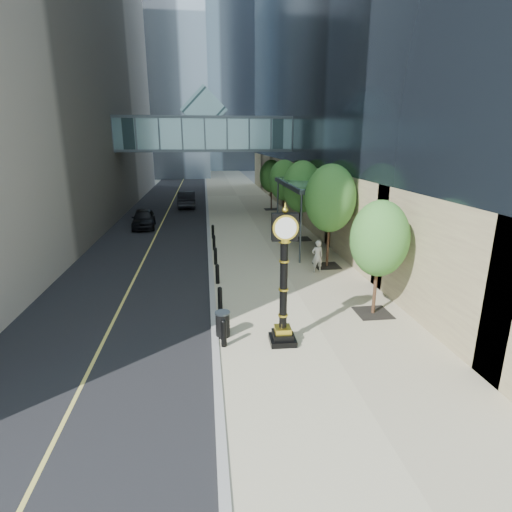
{
  "coord_description": "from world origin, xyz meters",
  "views": [
    {
      "loc": [
        -3.18,
        -11.56,
        7.01
      ],
      "look_at": [
        -1.07,
        4.94,
        2.15
      ],
      "focal_mm": 28.0,
      "sensor_mm": 36.0,
      "label": 1
    }
  ],
  "objects_px": {
    "trash_bin": "(223,325)",
    "pedestrian": "(317,256)",
    "car_far": "(187,199)",
    "street_clock": "(284,287)",
    "car_near": "(144,218)"
  },
  "relations": [
    {
      "from": "trash_bin",
      "to": "pedestrian",
      "type": "distance_m",
      "value": 8.72
    },
    {
      "from": "trash_bin",
      "to": "car_far",
      "type": "relative_size",
      "value": 0.17
    },
    {
      "from": "street_clock",
      "to": "car_far",
      "type": "bearing_deg",
      "value": 99.81
    },
    {
      "from": "street_clock",
      "to": "car_far",
      "type": "height_order",
      "value": "street_clock"
    },
    {
      "from": "street_clock",
      "to": "car_near",
      "type": "height_order",
      "value": "street_clock"
    },
    {
      "from": "trash_bin",
      "to": "pedestrian",
      "type": "xyz_separation_m",
      "value": [
        5.44,
        6.8,
        0.44
      ]
    },
    {
      "from": "street_clock",
      "to": "trash_bin",
      "type": "distance_m",
      "value": 2.76
    },
    {
      "from": "trash_bin",
      "to": "car_near",
      "type": "height_order",
      "value": "car_near"
    },
    {
      "from": "car_near",
      "to": "car_far",
      "type": "relative_size",
      "value": 0.86
    },
    {
      "from": "pedestrian",
      "to": "car_far",
      "type": "xyz_separation_m",
      "value": [
        -7.88,
        23.33,
        -0.07
      ]
    },
    {
      "from": "pedestrian",
      "to": "car_far",
      "type": "distance_m",
      "value": 24.63
    },
    {
      "from": "car_near",
      "to": "trash_bin",
      "type": "bearing_deg",
      "value": -79.07
    },
    {
      "from": "pedestrian",
      "to": "car_near",
      "type": "distance_m",
      "value": 17.16
    },
    {
      "from": "street_clock",
      "to": "car_far",
      "type": "relative_size",
      "value": 0.94
    },
    {
      "from": "trash_bin",
      "to": "car_near",
      "type": "relative_size",
      "value": 0.2
    }
  ]
}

